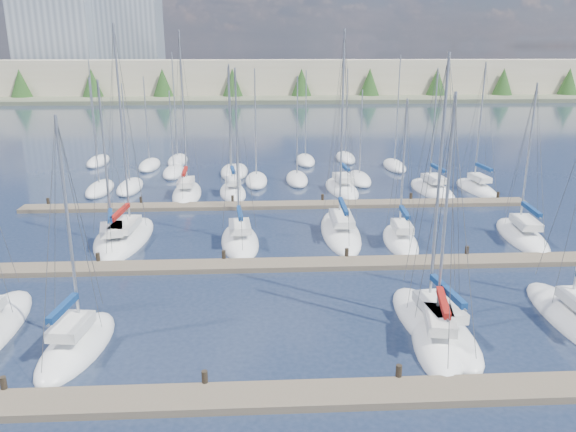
{
  "coord_description": "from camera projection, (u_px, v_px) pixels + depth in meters",
  "views": [
    {
      "loc": [
        -1.69,
        -17.18,
        13.46
      ],
      "look_at": [
        0.0,
        14.0,
        4.0
      ],
      "focal_mm": 35.0,
      "sensor_mm": 36.0,
      "label": 1
    }
  ],
  "objects": [
    {
      "name": "sailboat_m",
      "position": [
        522.0,
        236.0,
        40.98
      ],
      "size": [
        3.43,
        8.65,
        11.82
      ],
      "rotation": [
        0.0,
        0.0,
        -0.1
      ],
      "color": "white",
      "rests_on": "ground"
    },
    {
      "name": "sailboat_k",
      "position": [
        340.0,
        231.0,
        42.01
      ],
      "size": [
        3.12,
        10.42,
        15.39
      ],
      "rotation": [
        0.0,
        0.0,
        -0.03
      ],
      "color": "white",
      "rests_on": "ground"
    },
    {
      "name": "dock_near",
      "position": [
        304.0,
        396.0,
        22.29
      ],
      "size": [
        44.0,
        1.93,
        1.1
      ],
      "color": "#6B5E4C",
      "rests_on": "ground"
    },
    {
      "name": "sailboat_e",
      "position": [
        434.0,
        325.0,
        27.93
      ],
      "size": [
        3.84,
        9.12,
        13.98
      ],
      "rotation": [
        0.0,
        0.0,
        0.11
      ],
      "color": "white",
      "rests_on": "ground"
    },
    {
      "name": "sailboat_i",
      "position": [
        128.0,
        238.0,
        40.46
      ],
      "size": [
        3.42,
        9.94,
        15.7
      ],
      "rotation": [
        0.0,
        0.0,
        -0.07
      ],
      "color": "white",
      "rests_on": "ground"
    },
    {
      "name": "sailboat_n",
      "position": [
        187.0,
        193.0,
        52.92
      ],
      "size": [
        3.0,
        8.86,
        15.63
      ],
      "rotation": [
        0.0,
        0.0,
        0.04
      ],
      "color": "white",
      "rests_on": "ground"
    },
    {
      "name": "sailboat_o",
      "position": [
        233.0,
        192.0,
        53.3
      ],
      "size": [
        3.21,
        6.89,
        12.71
      ],
      "rotation": [
        0.0,
        0.0,
        0.12
      ],
      "color": "white",
      "rests_on": "ground"
    },
    {
      "name": "sailboat_d",
      "position": [
        437.0,
        339.0,
        26.58
      ],
      "size": [
        3.7,
        7.75,
        12.37
      ],
      "rotation": [
        0.0,
        0.0,
        -0.19
      ],
      "color": "white",
      "rests_on": "ground"
    },
    {
      "name": "sailboat_p",
      "position": [
        342.0,
        188.0,
        54.72
      ],
      "size": [
        3.41,
        8.35,
        13.81
      ],
      "rotation": [
        0.0,
        0.0,
        0.09
      ],
      "color": "white",
      "rests_on": "ground"
    },
    {
      "name": "sailboat_q",
      "position": [
        432.0,
        190.0,
        54.31
      ],
      "size": [
        3.69,
        8.73,
        12.31
      ],
      "rotation": [
        0.0,
        0.0,
        0.08
      ],
      "color": "white",
      "rests_on": "ground"
    },
    {
      "name": "dock_mid",
      "position": [
        286.0,
        265.0,
        35.67
      ],
      "size": [
        44.0,
        1.93,
        1.1
      ],
      "color": "#6B5E4C",
      "rests_on": "ground"
    },
    {
      "name": "dock_far",
      "position": [
        278.0,
        205.0,
        49.05
      ],
      "size": [
        44.0,
        1.93,
        1.1
      ],
      "color": "#6B5E4C",
      "rests_on": "ground"
    },
    {
      "name": "sailboat_h",
      "position": [
        113.0,
        244.0,
        39.32
      ],
      "size": [
        4.3,
        7.54,
        12.14
      ],
      "rotation": [
        0.0,
        0.0,
        0.24
      ],
      "color": "white",
      "rests_on": "ground"
    },
    {
      "name": "ground",
      "position": [
        270.0,
        148.0,
        77.75
      ],
      "size": [
        400.0,
        400.0,
        0.0
      ],
      "primitive_type": "plane",
      "color": "#232E46",
      "rests_on": "ground"
    },
    {
      "name": "shoreline",
      "position": [
        216.0,
        68.0,
        160.69
      ],
      "size": [
        400.0,
        60.0,
        38.0
      ],
      "color": "#666B51",
      "rests_on": "ground"
    },
    {
      "name": "distant_boats",
      "position": [
        234.0,
        171.0,
        61.92
      ],
      "size": [
        36.93,
        20.75,
        13.3
      ],
      "color": "#9EA0A5",
      "rests_on": "ground"
    },
    {
      "name": "sailboat_l",
      "position": [
        400.0,
        241.0,
        40.02
      ],
      "size": [
        2.75,
        7.09,
        10.86
      ],
      "rotation": [
        0.0,
        0.0,
        -0.07
      ],
      "color": "white",
      "rests_on": "ground"
    },
    {
      "name": "sailboat_j",
      "position": [
        240.0,
        241.0,
        39.99
      ],
      "size": [
        3.24,
        7.77,
        12.86
      ],
      "rotation": [
        0.0,
        0.0,
        0.08
      ],
      "color": "white",
      "rests_on": "ground"
    },
    {
      "name": "sailboat_r",
      "position": [
        477.0,
        189.0,
        54.58
      ],
      "size": [
        2.93,
        7.91,
        12.82
      ],
      "rotation": [
        0.0,
        0.0,
        0.09
      ],
      "color": "white",
      "rests_on": "ground"
    },
    {
      "name": "sailboat_c",
      "position": [
        77.0,
        346.0,
        25.95
      ],
      "size": [
        3.32,
        6.95,
        11.48
      ],
      "rotation": [
        0.0,
        0.0,
        -0.13
      ],
      "color": "white",
      "rests_on": "ground"
    }
  ]
}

